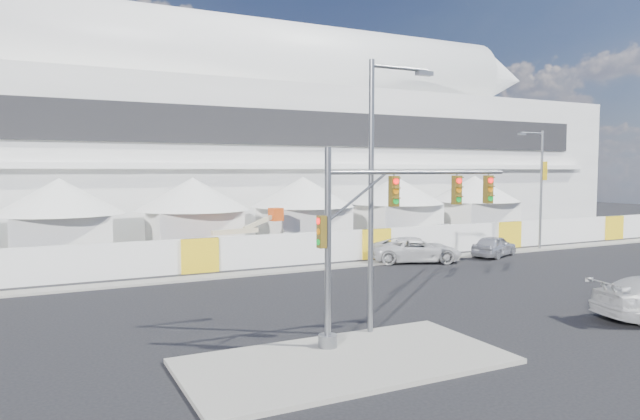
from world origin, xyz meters
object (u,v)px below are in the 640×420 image
pickup_curb (416,250)px  boom_lift (230,246)px  traffic_mast (375,234)px  streetlight_median (377,177)px  streetlight_curb (539,181)px  lot_car_a (449,234)px  sedan_silver (494,246)px

pickup_curb → boom_lift: (-10.38, 6.59, 0.07)m
traffic_mast → streetlight_median: streetlight_median is taller
traffic_mast → boom_lift: 20.48m
traffic_mast → streetlight_curb: bearing=31.6°
pickup_curb → lot_car_a: pickup_curb is taller
lot_car_a → pickup_curb: bearing=168.0°
traffic_mast → streetlight_median: 2.22m
traffic_mast → streetlight_curb: 27.18m
streetlight_median → boom_lift: streetlight_median is taller
pickup_curb → streetlight_median: (-10.99, -12.73, 4.88)m
lot_car_a → boom_lift: 18.65m
lot_car_a → boom_lift: (-18.65, -0.25, 0.14)m
pickup_curb → streetlight_median: 17.51m
pickup_curb → lot_car_a: bearing=-28.8°
streetlight_median → lot_car_a: bearing=45.5°
streetlight_median → sedan_silver: bearing=35.5°
sedan_silver → boom_lift: bearing=43.5°
pickup_curb → boom_lift: boom_lift is taller
streetlight_curb → boom_lift: streetlight_curb is taller
streetlight_curb → boom_lift: (-21.86, 6.02, -4.25)m
sedan_silver → lot_car_a: 7.61m
sedan_silver → pickup_curb: pickup_curb is taller
sedan_silver → traffic_mast: 22.39m
pickup_curb → boom_lift: bearing=79.2°
pickup_curb → traffic_mast: bearing=161.1°
traffic_mast → streetlight_curb: streetlight_curb is taller
pickup_curb → boom_lift: size_ratio=0.88×
lot_car_a → streetlight_median: streetlight_median is taller
lot_car_a → streetlight_curb: (3.22, -6.27, 4.39)m
streetlight_median → pickup_curb: bearing=49.2°
lot_car_a → streetlight_median: 27.90m
pickup_curb → traffic_mast: size_ratio=0.75×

